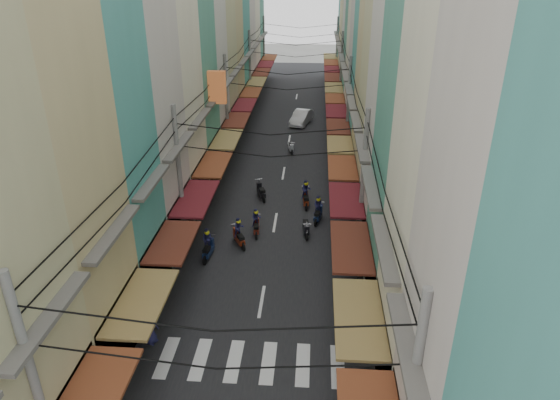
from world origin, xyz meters
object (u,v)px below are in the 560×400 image
at_px(market_umbrella, 435,317).
at_px(traffic_sign, 366,258).
at_px(bicycle, 374,284).
at_px(white_car, 301,124).

xyz_separation_m(market_umbrella, traffic_sign, (-2.34, 4.20, -0.01)).
relative_size(bicycle, traffic_sign, 0.59).
xyz_separation_m(white_car, market_umbrella, (6.28, -32.31, 2.16)).
bearing_deg(market_umbrella, traffic_sign, 119.11).
xyz_separation_m(white_car, traffic_sign, (3.94, -28.11, 2.15)).
relative_size(bicycle, market_umbrella, 0.72).
bearing_deg(market_umbrella, bicycle, 107.91).
relative_size(market_umbrella, traffic_sign, 0.83).
distance_m(white_car, traffic_sign, 28.47).
height_order(market_umbrella, traffic_sign, traffic_sign).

